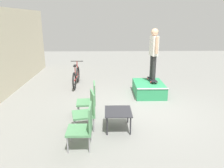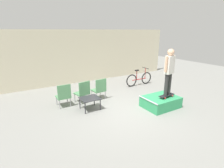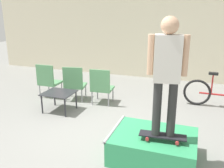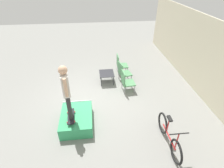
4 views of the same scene
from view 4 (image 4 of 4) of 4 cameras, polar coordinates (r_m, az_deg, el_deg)
name	(u,v)px [view 4 (image 4 of 4)]	position (r m, az deg, el deg)	size (l,w,h in m)	color
ground_plane	(91,99)	(7.16, -6.79, -4.91)	(24.00, 24.00, 0.00)	gray
house_wall_back	(206,60)	(7.65, 28.44, 6.87)	(12.00, 0.06, 3.00)	beige
skate_ramp_box	(77,119)	(6.08, -11.42, -11.16)	(1.38, 1.02, 0.45)	#339E60
skateboard_on_ramp	(71,116)	(5.79, -13.26, -10.21)	(0.74, 0.30, 0.07)	black
person_skater	(66,89)	(5.12, -14.78, -1.49)	(0.56, 0.26, 1.79)	#2D2D2D
coffee_table	(107,74)	(7.95, -1.76, 3.21)	(0.72, 0.65, 0.47)	#2D2D33
patio_chair_left	(120,64)	(8.68, 2.77, 6.64)	(0.52, 0.52, 0.95)	#99999E
patio_chair_center	(123,72)	(7.97, 3.67, 4.01)	(0.62, 0.62, 0.95)	#99999E
patio_chair_right	(126,81)	(7.32, 4.66, 1.02)	(0.56, 0.56, 0.95)	#99999E
bicycle	(169,136)	(5.56, 18.12, -15.74)	(1.72, 0.52, 0.95)	black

